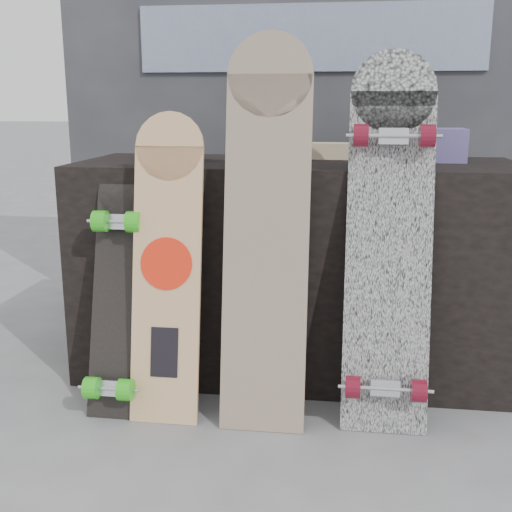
# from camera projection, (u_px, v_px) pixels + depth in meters

# --- Properties ---
(ground) EXTENTS (60.00, 60.00, 0.00)m
(ground) POSITION_uv_depth(u_px,v_px,m) (282.00, 427.00, 2.06)
(ground) COLOR slate
(ground) RESTS_ON ground
(vendor_table) EXTENTS (1.60, 0.60, 0.80)m
(vendor_table) POSITION_uv_depth(u_px,v_px,m) (295.00, 267.00, 2.44)
(vendor_table) COLOR black
(vendor_table) RESTS_ON ground
(booth) EXTENTS (2.40, 0.22, 2.20)m
(booth) POSITION_uv_depth(u_px,v_px,m) (311.00, 83.00, 3.10)
(booth) COLOR #313136
(booth) RESTS_ON ground
(merch_box_purple) EXTENTS (0.18, 0.12, 0.10)m
(merch_box_purple) POSITION_uv_depth(u_px,v_px,m) (174.00, 147.00, 2.37)
(merch_box_purple) COLOR #45356C
(merch_box_purple) RESTS_ON vendor_table
(merch_box_small) EXTENTS (0.14, 0.14, 0.12)m
(merch_box_small) POSITION_uv_depth(u_px,v_px,m) (445.00, 145.00, 2.34)
(merch_box_small) COLOR #45356C
(merch_box_small) RESTS_ON vendor_table
(merch_box_flat) EXTENTS (0.22, 0.10, 0.06)m
(merch_box_flat) POSITION_uv_depth(u_px,v_px,m) (323.00, 151.00, 2.47)
(merch_box_flat) COLOR #D1B78C
(merch_box_flat) RESTS_ON vendor_table
(longboard_geisha) EXTENTS (0.22, 0.22, 0.99)m
(longboard_geisha) POSITION_uv_depth(u_px,v_px,m) (167.00, 259.00, 2.06)
(longboard_geisha) COLOR beige
(longboard_geisha) RESTS_ON ground
(longboard_celtic) EXTENTS (0.27, 0.25, 1.23)m
(longboard_celtic) POSITION_uv_depth(u_px,v_px,m) (267.00, 220.00, 2.00)
(longboard_celtic) COLOR beige
(longboard_celtic) RESTS_ON ground
(longboard_cascadia) EXTENTS (0.27, 0.35, 1.18)m
(longboard_cascadia) POSITION_uv_depth(u_px,v_px,m) (389.00, 233.00, 2.01)
(longboard_cascadia) COLOR silver
(longboard_cascadia) RESTS_ON ground
(skateboard_dark) EXTENTS (0.18, 0.31, 0.81)m
(skateboard_dark) POSITION_uv_depth(u_px,v_px,m) (118.00, 289.00, 2.11)
(skateboard_dark) COLOR black
(skateboard_dark) RESTS_ON ground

